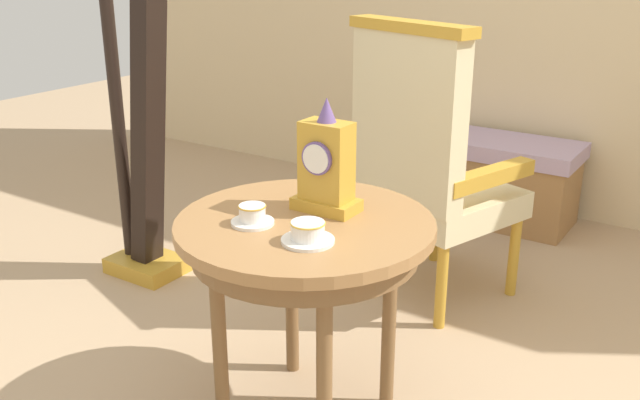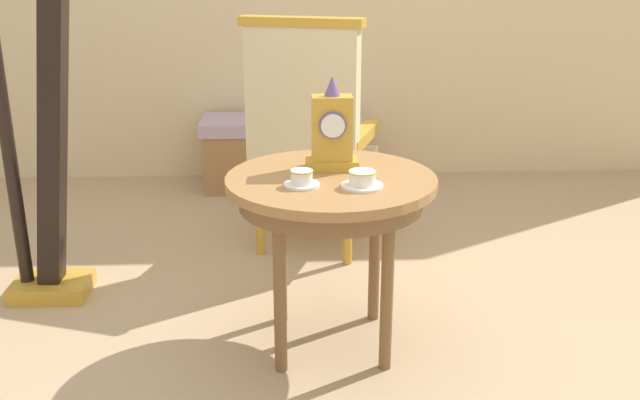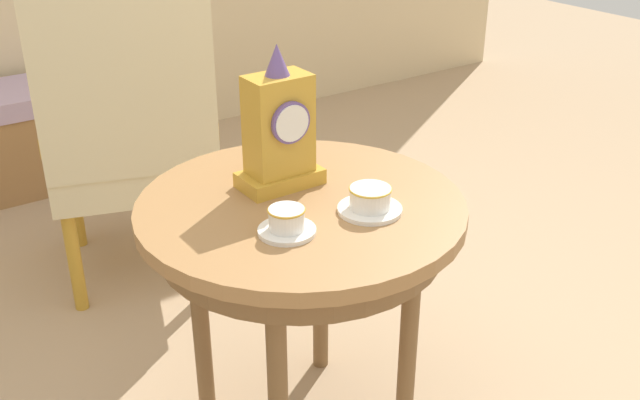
{
  "view_description": "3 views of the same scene",
  "coord_description": "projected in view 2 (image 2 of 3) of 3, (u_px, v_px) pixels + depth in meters",
  "views": [
    {
      "loc": [
        1.12,
        -1.55,
        1.4
      ],
      "look_at": [
        0.09,
        0.04,
        0.71
      ],
      "focal_mm": 39.87,
      "sensor_mm": 36.0,
      "label": 1
    },
    {
      "loc": [
        -0.08,
        -2.41,
        1.41
      ],
      "look_at": [
        0.02,
        -0.01,
        0.58
      ],
      "focal_mm": 40.48,
      "sensor_mm": 36.0,
      "label": 2
    },
    {
      "loc": [
        -0.76,
        -1.26,
        1.41
      ],
      "look_at": [
        0.11,
        0.0,
        0.65
      ],
      "focal_mm": 41.99,
      "sensor_mm": 36.0,
      "label": 3
    }
  ],
  "objects": [
    {
      "name": "ground_plane",
      "position": [
        314.0,
        343.0,
        2.74
      ],
      "size": [
        10.0,
        10.0,
        0.0
      ],
      "primitive_type": "plane",
      "color": "tan"
    },
    {
      "name": "side_table",
      "position": [
        331.0,
        197.0,
        2.55
      ],
      "size": [
        0.74,
        0.74,
        0.66
      ],
      "color": "#9E7042",
      "rests_on": "ground"
    },
    {
      "name": "teacup_left",
      "position": [
        302.0,
        179.0,
        2.41
      ],
      "size": [
        0.12,
        0.12,
        0.06
      ],
      "color": "white",
      "rests_on": "side_table"
    },
    {
      "name": "teacup_right",
      "position": [
        362.0,
        180.0,
        2.4
      ],
      "size": [
        0.14,
        0.14,
        0.06
      ],
      "color": "white",
      "rests_on": "side_table"
    },
    {
      "name": "mantel_clock",
      "position": [
        332.0,
        132.0,
        2.58
      ],
      "size": [
        0.19,
        0.11,
        0.34
      ],
      "color": "gold",
      "rests_on": "side_table"
    },
    {
      "name": "armchair",
      "position": [
        310.0,
        134.0,
        3.41
      ],
      "size": [
        0.68,
        0.67,
        1.14
      ],
      "color": "beige",
      "rests_on": "ground"
    },
    {
      "name": "harp",
      "position": [
        39.0,
        124.0,
        2.88
      ],
      "size": [
        0.4,
        0.24,
        1.86
      ],
      "color": "gold",
      "rests_on": "ground"
    },
    {
      "name": "window_bench",
      "position": [
        283.0,
        152.0,
        4.5
      ],
      "size": [
        0.99,
        0.4,
        0.44
      ],
      "color": "#B299B7",
      "rests_on": "ground"
    }
  ]
}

